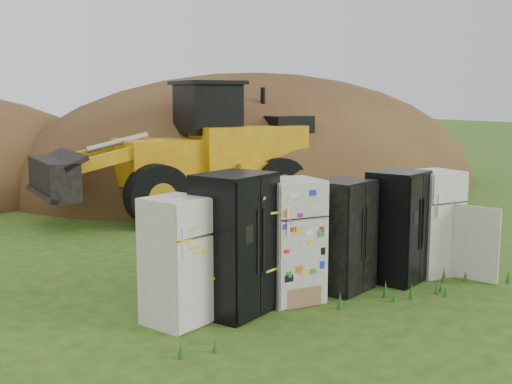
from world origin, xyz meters
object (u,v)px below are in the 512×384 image
(wheel_loader, at_px, (177,149))
(fridge_leftmost, at_px, (177,261))
(fridge_black_side, at_px, (234,244))
(fridge_dark_mid, at_px, (342,235))
(fridge_open_door, at_px, (432,222))
(fridge_sticker, at_px, (291,240))
(fridge_black_right, at_px, (397,226))

(wheel_loader, bearing_deg, fridge_leftmost, -112.67)
(fridge_black_side, height_order, fridge_dark_mid, fridge_black_side)
(wheel_loader, bearing_deg, fridge_open_door, -76.11)
(fridge_black_side, bearing_deg, fridge_sticker, -21.73)
(fridge_black_side, relative_size, fridge_sticker, 1.08)
(fridge_open_door, height_order, wheel_loader, wheel_loader)
(fridge_dark_mid, distance_m, fridge_open_door, 1.93)
(fridge_black_side, distance_m, wheel_loader, 7.58)
(fridge_leftmost, bearing_deg, fridge_black_right, -20.58)
(fridge_black_side, distance_m, fridge_sticker, 0.99)
(fridge_sticker, bearing_deg, wheel_loader, 83.72)
(fridge_black_side, relative_size, fridge_dark_mid, 1.14)
(fridge_leftmost, height_order, fridge_black_right, fridge_black_right)
(fridge_black_side, xyz_separation_m, fridge_dark_mid, (1.97, 0.08, -0.12))
(fridge_black_right, bearing_deg, fridge_leftmost, 157.98)
(fridge_black_side, bearing_deg, wheel_loader, 47.81)
(fridge_black_right, height_order, fridge_open_door, fridge_black_right)
(fridge_black_right, distance_m, wheel_loader, 7.24)
(fridge_dark_mid, relative_size, fridge_open_door, 0.98)
(fridge_leftmost, relative_size, fridge_black_side, 0.87)
(fridge_sticker, relative_size, fridge_black_right, 1.00)
(fridge_leftmost, xyz_separation_m, fridge_sticker, (1.85, 0.03, 0.06))
(fridge_leftmost, distance_m, fridge_black_right, 3.94)
(fridge_leftmost, relative_size, fridge_dark_mid, 0.98)
(fridge_dark_mid, xyz_separation_m, fridge_black_right, (1.10, -0.06, 0.04))
(fridge_black_side, distance_m, fridge_dark_mid, 1.98)
(fridge_sticker, xyz_separation_m, wheel_loader, (1.34, 7.13, 0.79))
(fridge_leftmost, relative_size, fridge_black_right, 0.94)
(fridge_sticker, distance_m, fridge_dark_mid, 0.99)
(fridge_leftmost, xyz_separation_m, wheel_loader, (3.19, 7.16, 0.85))
(fridge_sticker, relative_size, fridge_open_door, 1.03)
(fridge_dark_mid, bearing_deg, fridge_sticker, 162.77)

